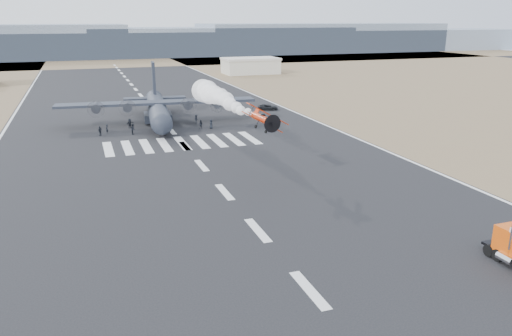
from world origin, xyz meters
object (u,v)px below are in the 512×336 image
aerobatic_biplane (263,119)px  crew_e (211,124)px  crew_b (201,124)px  crew_h (133,129)px  crew_f (130,124)px  crew_c (196,119)px  transport_aircraft (157,108)px  crew_a (168,125)px  crew_g (107,129)px  support_vehicle (268,107)px  hangar_right (251,66)px  crew_d (100,131)px

aerobatic_biplane → crew_e: (1.35, 32.48, -7.10)m
aerobatic_biplane → crew_e: bearing=84.6°
crew_b → crew_h: bearing=-158.6°
crew_e → crew_f: bearing=47.4°
crew_c → transport_aircraft: bearing=39.1°
crew_e → crew_a: bearing=54.0°
crew_f → crew_g: (-4.39, -2.96, -0.11)m
crew_c → support_vehicle: bearing=-93.0°
hangar_right → support_vehicle: 78.03m
crew_d → crew_g: bearing=-170.3°
support_vehicle → crew_e: size_ratio=2.64×
crew_e → crew_f: crew_f is taller
transport_aircraft → support_vehicle: 26.64m
crew_b → crew_d: 18.33m
aerobatic_biplane → crew_d: aerobatic_biplane is taller
hangar_right → crew_h: size_ratio=10.92×
aerobatic_biplane → support_vehicle: aerobatic_biplane is taller
transport_aircraft → crew_c: 8.03m
hangar_right → support_vehicle: hangar_right is taller
transport_aircraft → crew_g: 12.63m
support_vehicle → crew_e: 23.06m
aerobatic_biplane → transport_aircraft: (-7.25, 41.85, -5.11)m
crew_b → crew_f: bearing=178.2°
aerobatic_biplane → crew_c: aerobatic_biplane is taller
crew_a → crew_e: 8.13m
crew_d → crew_e: (20.19, -0.80, 0.02)m
transport_aircraft → support_vehicle: size_ratio=8.35×
support_vehicle → crew_d: bearing=132.9°
transport_aircraft → crew_h: size_ratio=20.51×
support_vehicle → crew_h: 35.26m
hangar_right → crew_f: 100.19m
hangar_right → aerobatic_biplane: aerobatic_biplane is taller
aerobatic_biplane → crew_a: (-6.55, 34.41, -7.11)m
transport_aircraft → support_vehicle: (25.88, 5.90, -2.22)m
transport_aircraft → crew_h: bearing=-116.5°
crew_h → crew_e: bearing=-82.8°
crew_c → crew_g: bearing=74.5°
crew_a → crew_h: 6.87m
crew_a → crew_c: crew_a is taller
crew_d → crew_b: bearing=136.4°
hangar_right → crew_b: bearing=-114.2°
aerobatic_biplane → crew_c: size_ratio=3.50×
crew_a → crew_f: size_ratio=0.94×
aerobatic_biplane → crew_e: aerobatic_biplane is taller
transport_aircraft → support_vehicle: transport_aircraft is taller
hangar_right → crew_c: bearing=-115.5°
transport_aircraft → crew_e: bearing=-41.8°
crew_b → crew_a: bearing=-174.7°
crew_e → crew_f: size_ratio=0.96×
crew_a → crew_d: 12.34m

